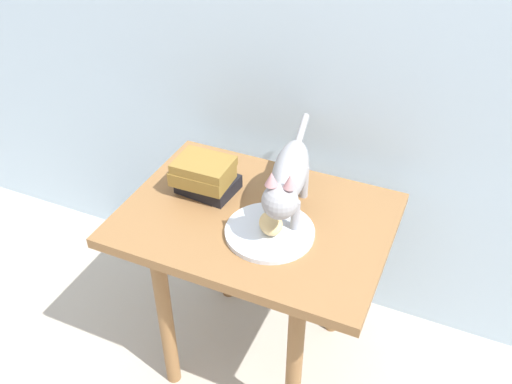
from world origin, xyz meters
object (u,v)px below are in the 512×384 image
object	(u,v)px
bread_roll	(271,224)
cat	(288,178)
side_table	(256,241)
plate	(270,232)
book_stack	(205,176)

from	to	relation	value
bread_roll	cat	world-z (taller)	cat
side_table	bread_roll	xyz separation A→B (m)	(0.07, -0.06, 0.13)
bread_roll	plate	bearing A→B (deg)	138.43
plate	bread_roll	bearing A→B (deg)	-41.57
plate	book_stack	distance (m)	0.26
plate	cat	size ratio (longest dim) A/B	0.50
side_table	plate	bearing A→B (deg)	-40.97
bread_roll	cat	bearing A→B (deg)	81.79
bread_roll	book_stack	distance (m)	0.26
side_table	book_stack	bearing A→B (deg)	166.75
plate	cat	world-z (taller)	cat
side_table	cat	bearing A→B (deg)	18.30
plate	bread_roll	xyz separation A→B (m)	(0.00, -0.00, 0.03)
plate	bread_roll	world-z (taller)	bread_roll
book_stack	plate	bearing A→B (deg)	-21.96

